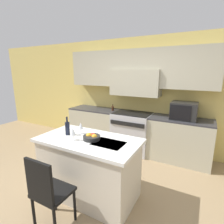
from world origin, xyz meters
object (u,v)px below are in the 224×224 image
Objects in this scene: oil_bottle_on_counter at (113,108)px; wine_glass_near at (73,132)px; range_stove at (132,132)px; fruit_bowl at (92,137)px; island_chair at (48,190)px; wine_bottle at (67,128)px; microwave at (184,111)px; wine_glass_far at (81,126)px.

wine_glass_near is at bearing -78.64° from oil_bottle_on_counter.
fruit_bowl reaches higher than range_stove.
range_stove is 5.89× the size of oil_bottle_on_counter.
island_chair is 3.35× the size of wine_bottle.
oil_bottle_on_counter is at bearing 179.63° from microwave.
fruit_bowl is (-1.05, -1.82, -0.14)m from microwave.
wine_glass_near is (-1.27, -1.96, -0.05)m from microwave.
island_chair is 0.81m from wine_glass_near.
fruit_bowl is (0.45, 0.02, -0.08)m from wine_bottle.
microwave is at bearing -0.37° from oil_bottle_on_counter.
island_chair is at bearing -80.06° from wine_glass_near.
microwave reaches higher than oil_bottle_on_counter.
island_chair is at bearing -78.77° from wine_glass_far.
wine_bottle is 1.85m from oil_bottle_on_counter.
range_stove is 3.75× the size of fruit_bowl.
microwave is 2.02× the size of fruit_bowl.
wine_glass_far is at bearing 157.69° from fruit_bowl.
island_chair is at bearing -114.36° from microwave.
wine_bottle is at bearing 149.61° from wine_glass_near.
range_stove is 1.29m from microwave.
oil_bottle_on_counter reaches higher than range_stove.
island_chair is 0.88m from fruit_bowl.
wine_bottle is at bearing -101.68° from range_stove.
microwave is at bearing 50.78° from wine_bottle.
wine_glass_far is (-1.34, -1.70, -0.05)m from microwave.
island_chair is (-0.05, -2.56, 0.07)m from range_stove.
wine_glass_far is 1.74m from oil_bottle_on_counter.
range_stove is at bearing 85.50° from wine_glass_near.
wine_glass_near reaches higher than range_stove.
wine_glass_far is 0.72× the size of fruit_bowl.
fruit_bowl is at bearing -22.31° from wine_glass_far.
microwave reaches higher than wine_glass_near.
island_chair is (-1.17, -2.57, -0.57)m from microwave.
microwave is 2.34m from wine_glass_near.
fruit_bowl is at bearing -71.19° from oil_bottle_on_counter.
wine_glass_near is at bearing -147.29° from fruit_bowl.
island_chair is at bearing -91.02° from range_stove.
wine_bottle is at bearing -84.59° from oil_bottle_on_counter.
wine_glass_far reaches higher than range_stove.
wine_bottle is 0.21m from wine_glass_far.
wine_glass_near is 1.00× the size of wine_glass_far.
wine_glass_far is 1.13× the size of oil_bottle_on_counter.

